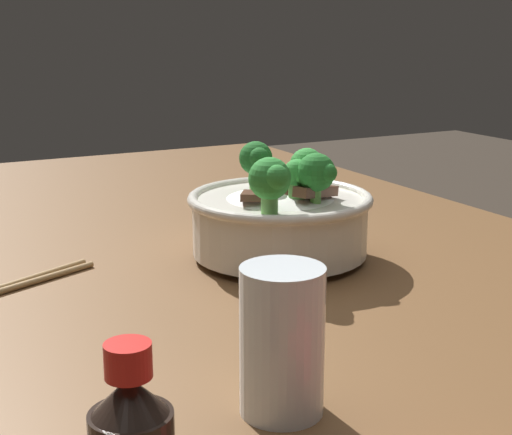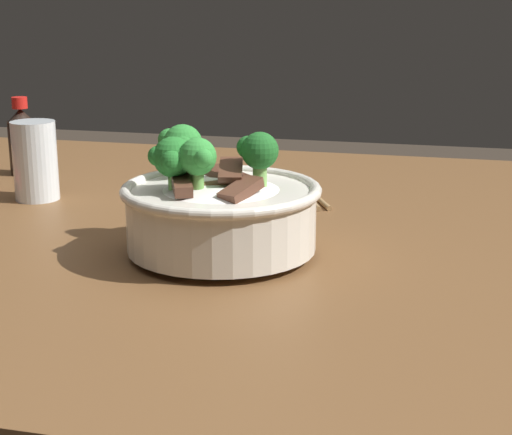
{
  "view_description": "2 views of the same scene",
  "coord_description": "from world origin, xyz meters",
  "px_view_note": "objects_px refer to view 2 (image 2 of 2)",
  "views": [
    {
      "loc": [
        0.83,
        -0.32,
        1.06
      ],
      "look_at": [
        0.05,
        0.09,
        0.83
      ],
      "focal_mm": 53.38,
      "sensor_mm": 36.0,
      "label": 1
    },
    {
      "loc": [
        -0.18,
        0.94,
        1.06
      ],
      "look_at": [
        0.03,
        0.1,
        0.82
      ],
      "focal_mm": 56.84,
      "sensor_mm": 36.0,
      "label": 2
    }
  ],
  "objects_px": {
    "drinking_glass": "(36,166)",
    "chopsticks_pair": "(304,189)",
    "rice_bowl": "(219,207)",
    "soy_sauce_bottle": "(22,140)"
  },
  "relations": [
    {
      "from": "rice_bowl",
      "to": "chopsticks_pair",
      "type": "xyz_separation_m",
      "value": [
        -0.03,
        -0.32,
        -0.05
      ]
    },
    {
      "from": "drinking_glass",
      "to": "chopsticks_pair",
      "type": "relative_size",
      "value": 0.51
    },
    {
      "from": "chopsticks_pair",
      "to": "rice_bowl",
      "type": "bearing_deg",
      "value": 83.82
    },
    {
      "from": "soy_sauce_bottle",
      "to": "drinking_glass",
      "type": "bearing_deg",
      "value": 125.14
    },
    {
      "from": "soy_sauce_bottle",
      "to": "rice_bowl",
      "type": "bearing_deg",
      "value": 142.46
    },
    {
      "from": "rice_bowl",
      "to": "soy_sauce_bottle",
      "type": "height_order",
      "value": "rice_bowl"
    },
    {
      "from": "rice_bowl",
      "to": "drinking_glass",
      "type": "bearing_deg",
      "value": -29.23
    },
    {
      "from": "rice_bowl",
      "to": "drinking_glass",
      "type": "relative_size",
      "value": 1.99
    },
    {
      "from": "soy_sauce_bottle",
      "to": "chopsticks_pair",
      "type": "bearing_deg",
      "value": 179.03
    },
    {
      "from": "rice_bowl",
      "to": "chopsticks_pair",
      "type": "bearing_deg",
      "value": -96.18
    }
  ]
}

